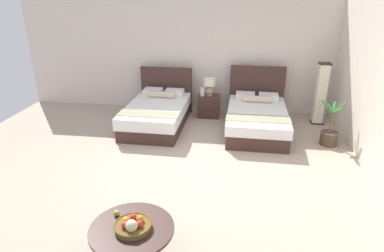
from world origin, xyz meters
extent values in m
cube|color=tan|center=(0.00, 0.00, -0.01)|extent=(9.60, 10.05, 0.02)
cube|color=beige|center=(0.00, 3.23, 1.40)|extent=(9.60, 0.12, 2.79)
cube|color=#3D2721|center=(-1.11, 1.85, 0.14)|extent=(1.25, 2.06, 0.27)
cube|color=white|center=(-1.11, 1.85, 0.40)|extent=(1.29, 2.10, 0.25)
cube|color=#3D2721|center=(-1.09, 2.90, 0.57)|extent=(1.29, 0.08, 1.13)
cube|color=white|center=(-1.36, 2.61, 0.59)|extent=(0.44, 0.31, 0.14)
cube|color=white|center=(-0.83, 2.60, 0.59)|extent=(0.44, 0.31, 0.14)
cylinder|color=beige|center=(-1.10, 2.37, 0.60)|extent=(0.67, 0.16, 0.15)
cube|color=gray|center=(-1.12, 1.22, 0.53)|extent=(1.28, 0.41, 0.01)
cube|color=#3D2721|center=(1.11, 1.85, 0.15)|extent=(1.26, 2.08, 0.29)
cube|color=white|center=(1.11, 1.85, 0.40)|extent=(1.30, 2.12, 0.21)
cube|color=#3D2721|center=(1.13, 2.91, 0.61)|extent=(1.30, 0.09, 1.23)
cube|color=white|center=(0.86, 2.62, 0.57)|extent=(0.44, 0.31, 0.14)
cube|color=white|center=(1.40, 2.61, 0.57)|extent=(0.44, 0.31, 0.14)
cylinder|color=beige|center=(1.12, 2.38, 0.58)|extent=(0.67, 0.16, 0.15)
cube|color=gray|center=(1.10, 1.32, 0.51)|extent=(1.29, 0.45, 0.01)
cube|color=#3D2721|center=(0.00, 2.63, 0.27)|extent=(0.52, 0.39, 0.54)
sphere|color=tan|center=(0.00, 2.43, 0.35)|extent=(0.02, 0.02, 0.02)
cylinder|color=tan|center=(0.00, 2.65, 0.55)|extent=(0.16, 0.16, 0.02)
ellipsoid|color=tan|center=(0.00, 2.65, 0.65)|extent=(0.18, 0.18, 0.19)
cylinder|color=#99844C|center=(0.00, 2.65, 0.76)|extent=(0.02, 0.02, 0.04)
cylinder|color=silver|center=(0.00, 2.65, 0.87)|extent=(0.28, 0.28, 0.17)
cylinder|color=silver|center=(-0.16, 2.59, 0.63)|extent=(0.10, 0.10, 0.19)
torus|color=silver|center=(-0.16, 2.59, 0.73)|extent=(0.10, 0.10, 0.01)
cylinder|color=#3D2721|center=(-0.43, -2.17, 0.22)|extent=(0.11, 0.11, 0.43)
cylinder|color=#3D2721|center=(-0.43, -2.17, 0.45)|extent=(0.95, 0.95, 0.04)
cylinder|color=brown|center=(-0.41, -2.19, 0.50)|extent=(0.40, 0.40, 0.06)
torus|color=brown|center=(-0.41, -2.19, 0.53)|extent=(0.42, 0.42, 0.02)
sphere|color=red|center=(-0.43, -2.10, 0.56)|extent=(0.07, 0.07, 0.07)
sphere|color=gold|center=(-0.50, -2.16, 0.56)|extent=(0.07, 0.07, 0.07)
sphere|color=red|center=(-0.48, -2.25, 0.56)|extent=(0.08, 0.08, 0.08)
sphere|color=beige|center=(-0.39, -2.28, 0.58)|extent=(0.13, 0.13, 0.13)
sphere|color=red|center=(-0.33, -2.22, 0.56)|extent=(0.08, 0.08, 0.08)
sphere|color=orange|center=(-0.34, -2.13, 0.56)|extent=(0.08, 0.08, 0.08)
sphere|color=#93A63D|center=(-0.67, -1.99, 0.50)|extent=(0.07, 0.07, 0.07)
cube|color=#2D231B|center=(2.54, 2.55, 0.01)|extent=(0.26, 0.26, 0.03)
cube|color=#EFE7C7|center=(2.54, 2.55, 0.71)|extent=(0.22, 0.22, 1.35)
cube|color=#2D231B|center=(2.54, 2.55, 1.40)|extent=(0.26, 0.26, 0.02)
cylinder|color=#4A3B2C|center=(2.53, 1.37, 0.13)|extent=(0.34, 0.34, 0.27)
cylinder|color=brown|center=(2.53, 1.37, 0.47)|extent=(0.04, 0.04, 0.40)
ellipsoid|color=#3F7E42|center=(2.62, 1.35, 0.78)|extent=(0.24, 0.10, 0.27)
ellipsoid|color=#3F7E42|center=(2.57, 1.47, 0.75)|extent=(0.12, 0.25, 0.24)
ellipsoid|color=#3F7E42|center=(2.41, 1.43, 0.78)|extent=(0.28, 0.18, 0.30)
ellipsoid|color=#3F7E42|center=(2.44, 1.29, 0.79)|extent=(0.23, 0.23, 0.31)
ellipsoid|color=#3F7E42|center=(2.58, 1.26, 0.75)|extent=(0.14, 0.26, 0.24)
camera|label=1|loc=(0.63, -5.03, 2.92)|focal=31.23mm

